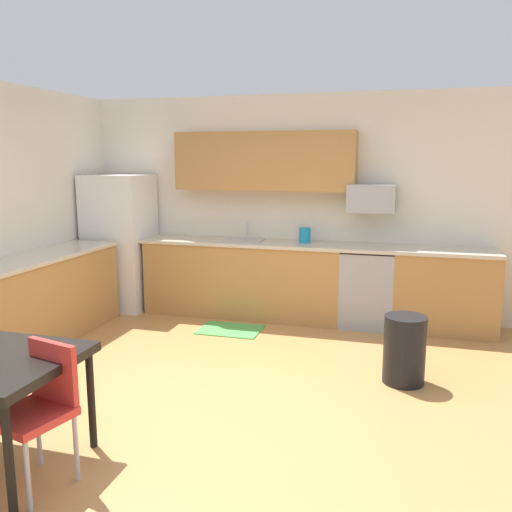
% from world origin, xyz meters
% --- Properties ---
extents(ground_plane, '(12.00, 12.00, 0.00)m').
position_xyz_m(ground_plane, '(0.00, 0.00, 0.00)').
color(ground_plane, '#B77F47').
extents(wall_back, '(5.80, 0.10, 2.70)m').
position_xyz_m(wall_back, '(0.00, 2.65, 1.35)').
color(wall_back, silver).
rests_on(wall_back, ground).
extents(cabinet_run_back, '(2.44, 0.60, 0.90)m').
position_xyz_m(cabinet_run_back, '(-0.53, 2.30, 0.45)').
color(cabinet_run_back, '#AD7A42').
rests_on(cabinet_run_back, ground).
extents(cabinet_run_back_right, '(1.11, 0.60, 0.90)m').
position_xyz_m(cabinet_run_back_right, '(1.84, 2.30, 0.45)').
color(cabinet_run_back_right, '#AD7A42').
rests_on(cabinet_run_back_right, ground).
extents(cabinet_run_left, '(0.60, 2.00, 0.90)m').
position_xyz_m(cabinet_run_left, '(-2.30, 0.80, 0.45)').
color(cabinet_run_left, '#AD7A42').
rests_on(cabinet_run_left, ground).
extents(countertop_back, '(4.80, 0.64, 0.04)m').
position_xyz_m(countertop_back, '(0.00, 2.30, 0.92)').
color(countertop_back, beige).
rests_on(countertop_back, cabinet_run_back).
extents(countertop_left, '(0.64, 2.00, 0.04)m').
position_xyz_m(countertop_left, '(-2.30, 0.80, 0.92)').
color(countertop_left, beige).
rests_on(countertop_left, cabinet_run_left).
extents(upper_cabinets_back, '(2.20, 0.34, 0.70)m').
position_xyz_m(upper_cabinets_back, '(-0.30, 2.43, 1.90)').
color(upper_cabinets_back, '#AD7A42').
extents(refrigerator, '(0.76, 0.70, 1.73)m').
position_xyz_m(refrigerator, '(-2.18, 2.22, 0.86)').
color(refrigerator, white).
rests_on(refrigerator, ground).
extents(oven_range, '(0.60, 0.60, 0.91)m').
position_xyz_m(oven_range, '(0.99, 2.30, 0.46)').
color(oven_range, '#999BA0').
rests_on(oven_range, ground).
extents(microwave, '(0.54, 0.36, 0.32)m').
position_xyz_m(microwave, '(0.99, 2.40, 1.48)').
color(microwave, '#9EA0A5').
extents(sink_basin, '(0.48, 0.40, 0.14)m').
position_xyz_m(sink_basin, '(-0.53, 2.30, 0.88)').
color(sink_basin, '#A5A8AD').
rests_on(sink_basin, countertop_back).
extents(sink_faucet, '(0.02, 0.02, 0.24)m').
position_xyz_m(sink_faucet, '(-0.53, 2.48, 1.04)').
color(sink_faucet, '#B2B5BA').
rests_on(sink_faucet, countertop_back).
extents(chair_near_table, '(0.49, 0.49, 0.85)m').
position_xyz_m(chair_near_table, '(-0.65, -1.42, 0.50)').
color(chair_near_table, red).
rests_on(chair_near_table, ground).
extents(trash_bin, '(0.36, 0.36, 0.60)m').
position_xyz_m(trash_bin, '(1.43, 0.68, 0.30)').
color(trash_bin, black).
rests_on(trash_bin, ground).
extents(floor_mat, '(0.70, 0.50, 0.01)m').
position_xyz_m(floor_mat, '(-0.49, 1.65, 0.01)').
color(floor_mat, '#4CA54C').
rests_on(floor_mat, ground).
extents(kettle, '(0.14, 0.14, 0.20)m').
position_xyz_m(kettle, '(0.22, 2.35, 1.02)').
color(kettle, '#198CBF').
rests_on(kettle, countertop_back).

